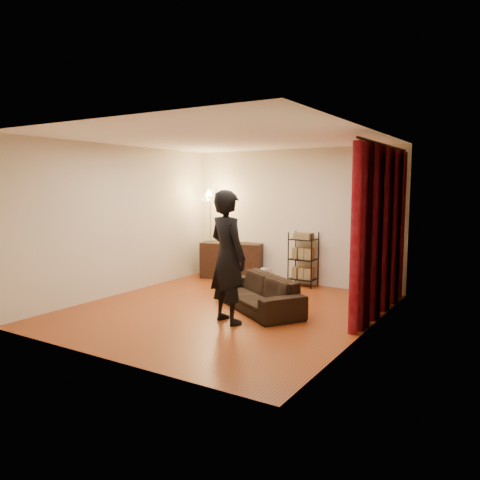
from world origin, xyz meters
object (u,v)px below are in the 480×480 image
Objects in this scene: sofa at (258,293)px; wire_shelf at (303,259)px; storage_boxes at (261,274)px; person at (228,257)px; floor_lamp at (211,233)px; media_cabinet at (232,260)px.

sofa is 2.00m from wire_shelf.
storage_boxes is 1.05m from wire_shelf.
person is 0.99× the size of floor_lamp.
media_cabinet is 4.02× the size of storage_boxes.
sofa is 1.09m from person.
wire_shelf is at bearing 126.39° from sofa.
storage_boxes is 0.30× the size of wire_shelf.
floor_lamp is at bearing -173.33° from media_cabinet.
wire_shelf is at bearing -2.06° from storage_boxes.
floor_lamp is at bearing -167.07° from storage_boxes.
floor_lamp is at bearing -170.76° from wire_shelf.
wire_shelf is (-0.10, 1.98, 0.27)m from sofa.
floor_lamp is (-2.15, 2.61, 0.01)m from person.
sofa is at bearing -70.56° from person.
person is 1.46× the size of media_cabinet.
person is 2.85m from wire_shelf.
media_cabinet is (-1.72, 1.93, 0.11)m from sofa.
storage_boxes is 1.40m from floor_lamp.
floor_lamp reaches higher than storage_boxes.
wire_shelf is (-0.08, 2.82, -0.42)m from person.
wire_shelf reaches higher than storage_boxes.
floor_lamp is (-2.07, -0.22, 0.43)m from wire_shelf.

